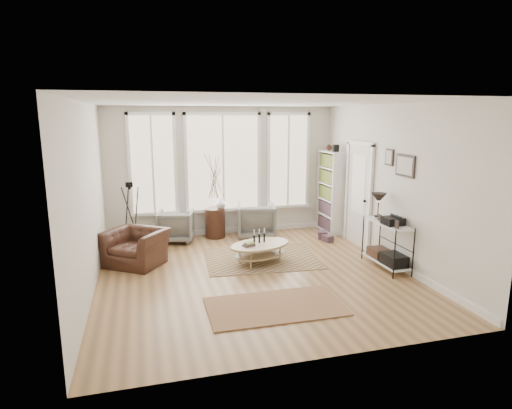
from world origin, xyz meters
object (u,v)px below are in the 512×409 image
object	(u,v)px
bookcase	(331,192)
accent_chair	(136,247)
armchair_right	(256,221)
side_table	(215,198)
low_shelf	(387,240)
armchair_left	(176,226)
coffee_table	(260,248)

from	to	relation	value
bookcase	accent_chair	bearing A→B (deg)	-164.98
armchair_right	side_table	size ratio (longest dim) A/B	0.45
side_table	accent_chair	distance (m)	2.28
bookcase	low_shelf	size ratio (longest dim) A/B	1.58
armchair_left	armchair_right	distance (m)	1.78
armchair_right	accent_chair	bearing A→B (deg)	36.30
bookcase	armchair_left	distance (m)	3.62
side_table	low_shelf	bearing A→B (deg)	-46.20
low_shelf	armchair_right	size ratio (longest dim) A/B	1.54
coffee_table	accent_chair	xyz separation A→B (m)	(-2.21, 0.53, 0.03)
coffee_table	side_table	xyz separation A→B (m)	(-0.50, 1.93, 0.60)
armchair_right	side_table	distance (m)	1.06
low_shelf	coffee_table	size ratio (longest dim) A/B	0.96
bookcase	coffee_table	bearing A→B (deg)	-142.08
bookcase	coffee_table	xyz separation A→B (m)	(-2.19, -1.70, -0.66)
armchair_left	side_table	xyz separation A→B (m)	(0.88, 0.09, 0.55)
armchair_left	accent_chair	distance (m)	1.55
accent_chair	bookcase	bearing A→B (deg)	49.77
bookcase	accent_chair	xyz separation A→B (m)	(-4.40, -1.18, -0.63)
coffee_table	side_table	bearing A→B (deg)	104.53
accent_chair	armchair_right	bearing A→B (deg)	58.93
bookcase	low_shelf	xyz separation A→B (m)	(-0.06, -2.52, -0.44)
bookcase	coffee_table	distance (m)	2.85
armchair_left	bookcase	bearing A→B (deg)	-169.59
armchair_left	side_table	world-z (taller)	side_table
bookcase	armchair_left	bearing A→B (deg)	177.83
low_shelf	armchair_left	bearing A→B (deg)	142.91
armchair_left	side_table	size ratio (longest dim) A/B	0.41
coffee_table	armchair_right	xyz separation A→B (m)	(0.40, 1.69, 0.09)
armchair_right	coffee_table	bearing A→B (deg)	89.00
low_shelf	armchair_left	xyz separation A→B (m)	(-3.51, 2.66, -0.17)
bookcase	armchair_left	xyz separation A→B (m)	(-3.57, 0.13, -0.61)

